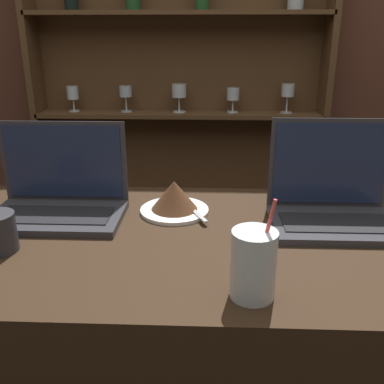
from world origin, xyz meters
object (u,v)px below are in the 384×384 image
(cake_plate, at_px, (174,198))
(water_glass, at_px, (253,264))
(laptop_far, at_px, (333,200))
(laptop_near, at_px, (59,195))

(cake_plate, relative_size, water_glass, 0.96)
(water_glass, bearing_deg, cake_plate, 114.18)
(laptop_far, relative_size, cake_plate, 1.69)
(laptop_near, height_order, water_glass, laptop_near)
(laptop_far, distance_m, water_glass, 0.42)
(laptop_near, height_order, laptop_far, laptop_far)
(laptop_near, relative_size, water_glass, 1.78)
(laptop_far, bearing_deg, water_glass, -124.22)
(laptop_near, xyz_separation_m, laptop_far, (0.72, -0.02, 0.01))
(laptop_far, height_order, cake_plate, laptop_far)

